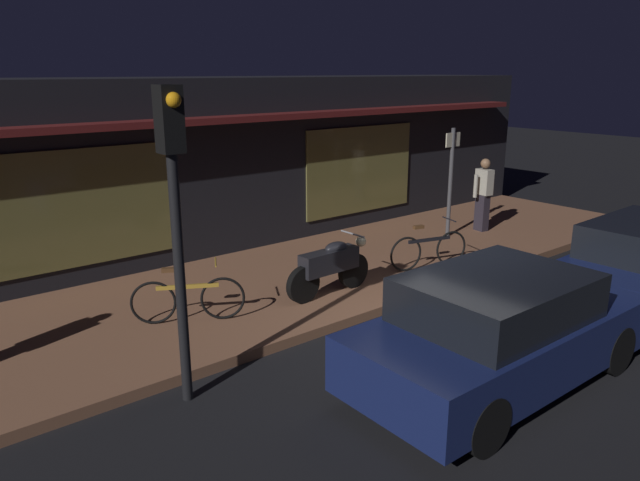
{
  "coord_description": "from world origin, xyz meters",
  "views": [
    {
      "loc": [
        -6.3,
        -5.21,
        3.74
      ],
      "look_at": [
        -0.12,
        2.4,
        0.95
      ],
      "focal_mm": 33.68,
      "sensor_mm": 36.0,
      "label": 1
    }
  ],
  "objects_px": {
    "bicycle_parked": "(188,299)",
    "parked_car_near": "(499,330)",
    "traffic_light_pole": "(174,193)",
    "bicycle_extra": "(429,250)",
    "person_bystander": "(483,193)",
    "sign_post": "(451,176)",
    "motorcycle": "(331,265)"
  },
  "relations": [
    {
      "from": "motorcycle",
      "to": "sign_post",
      "type": "xyz_separation_m",
      "value": [
        4.36,
        1.11,
        0.86
      ]
    },
    {
      "from": "bicycle_parked",
      "to": "traffic_light_pole",
      "type": "distance_m",
      "value": 2.78
    },
    {
      "from": "person_bystander",
      "to": "parked_car_near",
      "type": "distance_m",
      "value": 6.98
    },
    {
      "from": "motorcycle",
      "to": "sign_post",
      "type": "bearing_deg",
      "value": 14.28
    },
    {
      "from": "bicycle_parked",
      "to": "bicycle_extra",
      "type": "bearing_deg",
      "value": -6.82
    },
    {
      "from": "person_bystander",
      "to": "bicycle_extra",
      "type": "bearing_deg",
      "value": -160.84
    },
    {
      "from": "parked_car_near",
      "to": "person_bystander",
      "type": "bearing_deg",
      "value": 37.93
    },
    {
      "from": "bicycle_extra",
      "to": "parked_car_near",
      "type": "distance_m",
      "value": 4.05
    },
    {
      "from": "bicycle_parked",
      "to": "sign_post",
      "type": "xyz_separation_m",
      "value": [
        6.72,
        0.66,
        1.0
      ]
    },
    {
      "from": "bicycle_parked",
      "to": "parked_car_near",
      "type": "xyz_separation_m",
      "value": [
        2.23,
        -3.78,
        0.2
      ]
    },
    {
      "from": "motorcycle",
      "to": "bicycle_parked",
      "type": "xyz_separation_m",
      "value": [
        -2.36,
        0.45,
        -0.14
      ]
    },
    {
      "from": "person_bystander",
      "to": "sign_post",
      "type": "distance_m",
      "value": 1.13
    },
    {
      "from": "traffic_light_pole",
      "to": "bicycle_parked",
      "type": "bearing_deg",
      "value": 62.06
    },
    {
      "from": "bicycle_extra",
      "to": "person_bystander",
      "type": "height_order",
      "value": "person_bystander"
    },
    {
      "from": "motorcycle",
      "to": "bicycle_parked",
      "type": "height_order",
      "value": "motorcycle"
    },
    {
      "from": "bicycle_parked",
      "to": "motorcycle",
      "type": "bearing_deg",
      "value": -10.79
    },
    {
      "from": "person_bystander",
      "to": "parked_car_near",
      "type": "relative_size",
      "value": 0.41
    },
    {
      "from": "person_bystander",
      "to": "sign_post",
      "type": "relative_size",
      "value": 0.7
    },
    {
      "from": "sign_post",
      "to": "person_bystander",
      "type": "bearing_deg",
      "value": -8.6
    },
    {
      "from": "sign_post",
      "to": "parked_car_near",
      "type": "relative_size",
      "value": 0.58
    },
    {
      "from": "person_bystander",
      "to": "sign_post",
      "type": "xyz_separation_m",
      "value": [
        -1.01,
        0.15,
        0.48
      ]
    },
    {
      "from": "bicycle_extra",
      "to": "parked_car_near",
      "type": "height_order",
      "value": "parked_car_near"
    },
    {
      "from": "bicycle_extra",
      "to": "parked_car_near",
      "type": "xyz_separation_m",
      "value": [
        -2.44,
        -3.22,
        0.2
      ]
    },
    {
      "from": "bicycle_extra",
      "to": "person_bystander",
      "type": "distance_m",
      "value": 3.28
    },
    {
      "from": "motorcycle",
      "to": "person_bystander",
      "type": "relative_size",
      "value": 1.02
    },
    {
      "from": "bicycle_parked",
      "to": "sign_post",
      "type": "height_order",
      "value": "sign_post"
    },
    {
      "from": "motorcycle",
      "to": "traffic_light_pole",
      "type": "distance_m",
      "value": 3.97
    },
    {
      "from": "parked_car_near",
      "to": "sign_post",
      "type": "bearing_deg",
      "value": 44.7
    },
    {
      "from": "bicycle_extra",
      "to": "person_bystander",
      "type": "relative_size",
      "value": 0.96
    },
    {
      "from": "motorcycle",
      "to": "parked_car_near",
      "type": "height_order",
      "value": "parked_car_near"
    },
    {
      "from": "bicycle_parked",
      "to": "sign_post",
      "type": "distance_m",
      "value": 6.82
    },
    {
      "from": "bicycle_extra",
      "to": "bicycle_parked",
      "type": "bearing_deg",
      "value": 173.18
    }
  ]
}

